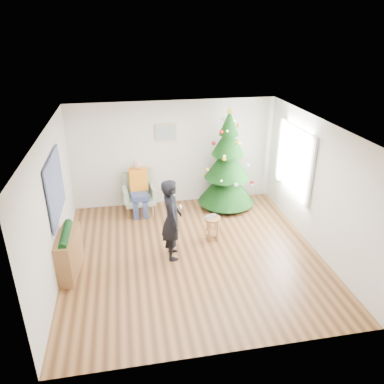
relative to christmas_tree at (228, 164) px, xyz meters
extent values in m
plane|color=brown|center=(-1.23, -2.00, -1.13)|extent=(5.00, 5.00, 0.00)
plane|color=white|center=(-1.23, -2.00, 1.47)|extent=(5.00, 5.00, 0.00)
plane|color=silver|center=(-1.23, 0.50, 0.17)|extent=(5.00, 0.00, 5.00)
plane|color=silver|center=(-1.23, -4.50, 0.17)|extent=(5.00, 0.00, 5.00)
plane|color=silver|center=(-3.73, -2.00, 0.17)|extent=(0.00, 5.00, 5.00)
plane|color=silver|center=(1.27, -2.00, 0.17)|extent=(0.00, 5.00, 5.00)
cube|color=white|center=(1.24, -1.00, 0.37)|extent=(0.04, 1.30, 1.40)
cube|color=white|center=(1.21, -1.75, 0.37)|extent=(0.05, 0.25, 1.50)
cube|color=white|center=(1.21, -0.25, 0.37)|extent=(0.05, 0.25, 1.50)
cylinder|color=#3F2816|center=(0.00, 0.00, -0.97)|extent=(0.11, 0.11, 0.32)
cone|color=black|center=(0.00, 0.00, -0.54)|extent=(1.39, 1.39, 0.91)
cone|color=black|center=(0.00, 0.00, 0.04)|extent=(1.11, 1.11, 0.80)
cone|color=black|center=(0.00, 0.00, 0.58)|extent=(0.81, 0.81, 0.70)
cone|color=black|center=(0.00, 0.00, 1.01)|extent=(0.47, 0.47, 0.59)
cone|color=gold|center=(0.00, 0.00, 1.31)|extent=(0.15, 0.15, 0.15)
cylinder|color=brown|center=(-0.72, -1.52, -0.62)|extent=(0.35, 0.35, 0.04)
cylinder|color=brown|center=(-0.72, -1.52, -0.97)|extent=(0.26, 0.26, 0.02)
imported|color=silver|center=(-0.72, -1.52, -0.59)|extent=(0.35, 0.31, 0.02)
cube|color=gray|center=(-2.16, 0.00, -0.77)|extent=(0.75, 0.70, 0.12)
cube|color=gray|center=(-2.18, 0.30, -0.43)|extent=(0.71, 0.17, 0.60)
cube|color=gray|center=(-2.49, -0.03, -0.61)|extent=(0.14, 0.56, 0.30)
cube|color=gray|center=(-1.83, 0.02, -0.61)|extent=(0.14, 0.56, 0.30)
cube|color=navy|center=(-2.16, -0.09, -0.64)|extent=(0.43, 0.45, 0.14)
cube|color=orange|center=(-2.16, 0.14, -0.31)|extent=(0.44, 0.25, 0.55)
sphere|color=tan|center=(-2.16, 0.12, 0.07)|extent=(0.22, 0.22, 0.22)
imported|color=black|center=(-1.64, -1.98, -0.31)|extent=(0.40, 0.60, 1.64)
cube|color=white|center=(-1.46, -2.01, -0.04)|extent=(0.04, 0.13, 0.04)
cube|color=brown|center=(-3.56, -2.17, -0.73)|extent=(0.40, 1.03, 0.80)
cylinder|color=black|center=(-3.56, -2.17, -0.31)|extent=(0.14, 0.90, 0.14)
cube|color=black|center=(-3.69, -1.70, 0.42)|extent=(0.03, 1.50, 1.15)
cube|color=tan|center=(-1.43, 0.47, 0.72)|extent=(0.52, 0.03, 0.42)
cube|color=gray|center=(-1.43, 0.44, 0.72)|extent=(0.44, 0.02, 0.34)
camera|label=1|loc=(-2.39, -8.21, 3.13)|focal=35.00mm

